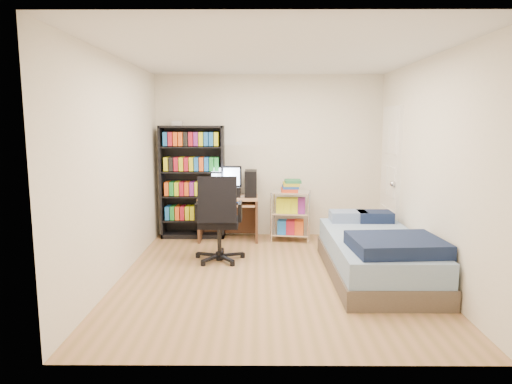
{
  "coord_description": "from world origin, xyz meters",
  "views": [
    {
      "loc": [
        -0.16,
        -5.12,
        1.76
      ],
      "look_at": [
        -0.19,
        0.4,
        0.93
      ],
      "focal_mm": 32.0,
      "sensor_mm": 36.0,
      "label": 1
    }
  ],
  "objects_px": {
    "media_shelf": "(193,181)",
    "office_chair": "(219,234)",
    "computer_desk": "(234,200)",
    "bed": "(376,254)"
  },
  "relations": [
    {
      "from": "computer_desk",
      "to": "office_chair",
      "type": "distance_m",
      "value": 1.17
    },
    {
      "from": "computer_desk",
      "to": "bed",
      "type": "bearing_deg",
      "value": -45.08
    },
    {
      "from": "computer_desk",
      "to": "office_chair",
      "type": "xyz_separation_m",
      "value": [
        -0.14,
        -1.14,
        -0.25
      ]
    },
    {
      "from": "office_chair",
      "to": "bed",
      "type": "height_order",
      "value": "office_chair"
    },
    {
      "from": "media_shelf",
      "to": "office_chair",
      "type": "distance_m",
      "value": 1.46
    },
    {
      "from": "media_shelf",
      "to": "bed",
      "type": "xyz_separation_m",
      "value": [
        2.38,
        -1.86,
        -0.62
      ]
    },
    {
      "from": "media_shelf",
      "to": "computer_desk",
      "type": "height_order",
      "value": "media_shelf"
    },
    {
      "from": "bed",
      "to": "computer_desk",
      "type": "bearing_deg",
      "value": 134.92
    },
    {
      "from": "media_shelf",
      "to": "office_chair",
      "type": "xyz_separation_m",
      "value": [
        0.51,
        -1.26,
        -0.53
      ]
    },
    {
      "from": "office_chair",
      "to": "bed",
      "type": "bearing_deg",
      "value": -17.35
    }
  ]
}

